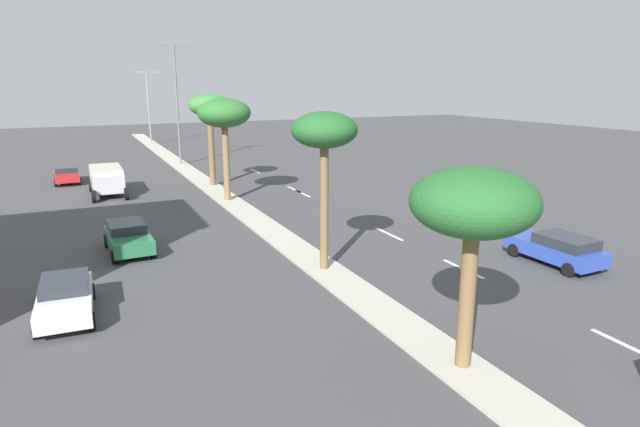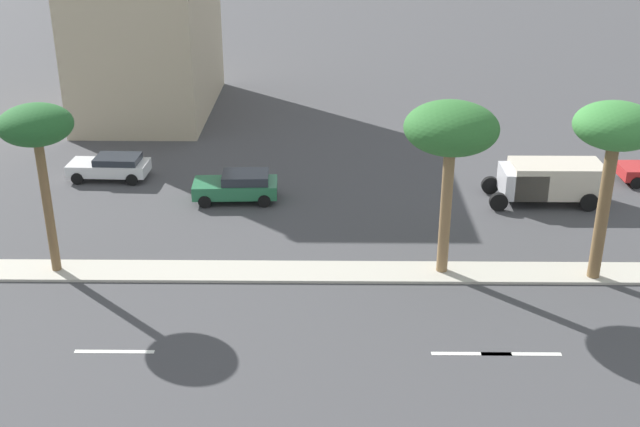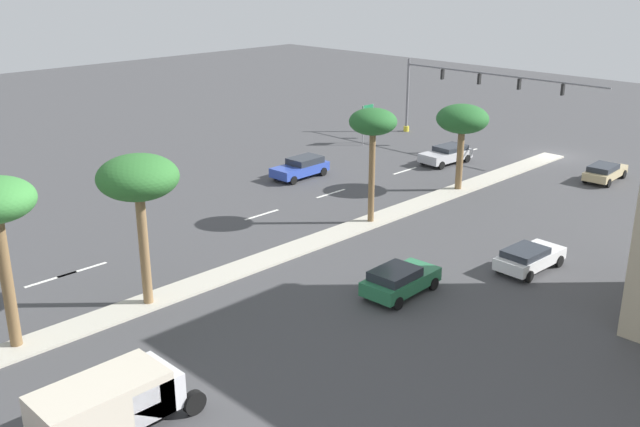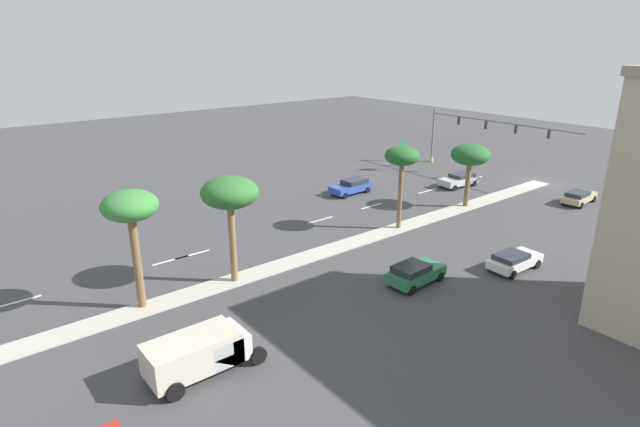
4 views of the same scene
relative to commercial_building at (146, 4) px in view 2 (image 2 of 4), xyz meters
The scene contains 12 objects.
ground_plane 28.81m from the commercial_building, 30.05° to the left, with size 160.00×160.00×0.00m, color #424244.
median_curb 35.08m from the commercial_building, 45.32° to the left, with size 1.80×94.08×0.12m, color #B7B2A3.
lane_stripe_outboard 31.25m from the commercial_building, ahead, with size 0.20×2.80×0.01m, color silver.
lane_stripe_far 35.32m from the commercial_building, 29.63° to the left, with size 0.20×2.80×0.01m, color silver.
lane_stripe_left 36.20m from the commercial_building, 32.06° to the left, with size 0.20×2.80×0.01m, color silver.
commercial_building is the anchor object (origin of this frame).
palm_tree_front 24.16m from the commercial_building, ahead, with size 2.90×2.90×7.09m.
palm_tree_trailing 29.37m from the commercial_building, 34.99° to the left, with size 3.70×3.70×7.21m.
palm_tree_leading 33.61m from the commercial_building, 43.17° to the left, with size 3.24×3.24×7.34m.
sedan_green_trailing 19.08m from the commercial_building, 24.77° to the left, with size 2.20×4.28×1.46m.
sedan_white_outboard 14.88m from the commercial_building, ahead, with size 2.11×4.28×1.30m.
box_truck 28.83m from the commercial_building, 54.52° to the left, with size 2.50×5.66×2.07m.
Camera 2 is at (29.38, 34.68, 15.64)m, focal length 44.74 mm.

